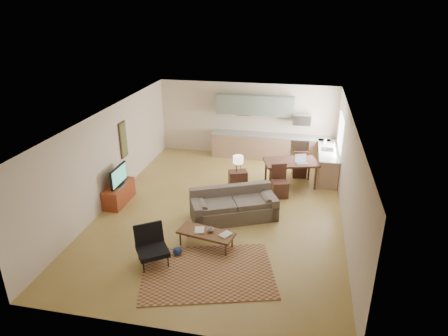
% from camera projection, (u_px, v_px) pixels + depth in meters
% --- Properties ---
extents(room, '(9.00, 9.00, 9.00)m').
position_uv_depth(room, '(222.00, 165.00, 10.64)').
color(room, '#A28340').
rests_on(room, ground).
extents(kitchen_counter_back, '(4.26, 0.64, 0.92)m').
position_uv_depth(kitchen_counter_back, '(269.00, 147.00, 14.59)').
color(kitchen_counter_back, '#9E775D').
rests_on(kitchen_counter_back, ground).
extents(kitchen_counter_right, '(0.64, 2.26, 0.92)m').
position_uv_depth(kitchen_counter_right, '(327.00, 163.00, 13.15)').
color(kitchen_counter_right, '#9E775D').
rests_on(kitchen_counter_right, ground).
extents(kitchen_range, '(0.62, 0.62, 0.90)m').
position_uv_depth(kitchen_range, '(300.00, 149.00, 14.39)').
color(kitchen_range, '#A5A8AD').
rests_on(kitchen_range, ground).
extents(kitchen_microwave, '(0.62, 0.40, 0.35)m').
position_uv_depth(kitchen_microwave, '(302.00, 120.00, 13.98)').
color(kitchen_microwave, '#A5A8AD').
rests_on(kitchen_microwave, room).
extents(upper_cabinets, '(2.80, 0.34, 0.70)m').
position_uv_depth(upper_cabinets, '(255.00, 105.00, 14.26)').
color(upper_cabinets, slate).
rests_on(upper_cabinets, room).
extents(window_right, '(0.02, 1.40, 1.05)m').
position_uv_depth(window_right, '(340.00, 132.00, 12.67)').
color(window_right, white).
rests_on(window_right, room).
extents(wall_art_left, '(0.06, 0.42, 1.10)m').
position_uv_depth(wall_art_left, '(123.00, 140.00, 11.97)').
color(wall_art_left, olive).
rests_on(wall_art_left, room).
extents(triptych, '(1.70, 0.04, 0.50)m').
position_uv_depth(triptych, '(244.00, 109.00, 14.54)').
color(triptych, '#FDF6C4').
rests_on(triptych, room).
extents(rug, '(3.22, 2.63, 0.02)m').
position_uv_depth(rug, '(208.00, 272.00, 8.60)').
color(rug, brown).
rests_on(rug, floor).
extents(sofa, '(2.55, 1.90, 0.81)m').
position_uv_depth(sofa, '(234.00, 205.00, 10.59)').
color(sofa, brown).
rests_on(sofa, floor).
extents(coffee_table, '(1.43, 0.80, 0.41)m').
position_uv_depth(coffee_table, '(206.00, 239.00, 9.44)').
color(coffee_table, '#523018').
rests_on(coffee_table, floor).
extents(book_a, '(0.35, 0.39, 0.03)m').
position_uv_depth(book_a, '(195.00, 230.00, 9.41)').
color(book_a, maroon).
rests_on(book_a, coffee_table).
extents(book_b, '(0.47, 0.48, 0.02)m').
position_uv_depth(book_b, '(222.00, 233.00, 9.31)').
color(book_b, navy).
rests_on(book_b, coffee_table).
extents(vase, '(0.18, 0.18, 0.16)m').
position_uv_depth(vase, '(211.00, 229.00, 9.33)').
color(vase, black).
rests_on(vase, coffee_table).
extents(armchair, '(1.04, 1.04, 0.86)m').
position_uv_depth(armchair, '(152.00, 247.00, 8.73)').
color(armchair, black).
rests_on(armchair, floor).
extents(tv_credenza, '(0.47, 1.22, 0.57)m').
position_uv_depth(tv_credenza, '(119.00, 194.00, 11.47)').
color(tv_credenza, maroon).
rests_on(tv_credenza, floor).
extents(tv, '(0.09, 0.94, 0.57)m').
position_uv_depth(tv, '(118.00, 176.00, 11.24)').
color(tv, black).
rests_on(tv, tv_credenza).
extents(console_table, '(0.64, 0.53, 0.64)m').
position_uv_depth(console_table, '(238.00, 181.00, 12.19)').
color(console_table, '#3C211A').
rests_on(console_table, floor).
extents(table_lamp, '(0.41, 0.41, 0.51)m').
position_uv_depth(table_lamp, '(238.00, 163.00, 11.97)').
color(table_lamp, beige).
rests_on(table_lamp, console_table).
extents(dining_table, '(1.82, 1.36, 0.82)m').
position_uv_depth(dining_table, '(290.00, 173.00, 12.48)').
color(dining_table, '#3C211A').
rests_on(dining_table, floor).
extents(dining_chair_near, '(0.58, 0.59, 0.96)m').
position_uv_depth(dining_chair_near, '(280.00, 181.00, 11.77)').
color(dining_chair_near, '#3C211A').
rests_on(dining_chair_near, floor).
extents(dining_chair_far, '(0.51, 0.53, 0.94)m').
position_uv_depth(dining_chair_far, '(300.00, 163.00, 13.14)').
color(dining_chair_far, '#3C211A').
rests_on(dining_chair_far, floor).
extents(laptop, '(0.42, 0.37, 0.26)m').
position_uv_depth(laptop, '(302.00, 159.00, 12.11)').
color(laptop, '#A5A8AD').
rests_on(laptop, dining_table).
extents(soap_bottle, '(0.09, 0.09, 0.19)m').
position_uv_depth(soap_bottle, '(325.00, 140.00, 13.58)').
color(soap_bottle, '#FDF6C4').
rests_on(soap_bottle, kitchen_counter_right).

